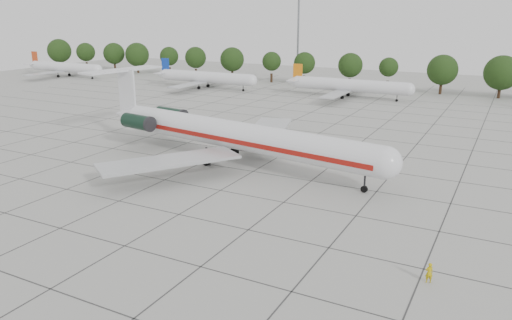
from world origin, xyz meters
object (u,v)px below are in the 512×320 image
at_px(bg_airliner_b, 206,77).
at_px(floodlight_mast, 298,31).
at_px(main_airliner, 224,133).
at_px(bg_airliner_a, 65,68).
at_px(ground_crew, 429,273).
at_px(bg_airliner_c, 349,86).

relative_size(bg_airliner_b, floodlight_mast, 1.11).
xyz_separation_m(main_airliner, bg_airliner_b, (-39.57, 55.59, -1.07)).
bearing_deg(bg_airliner_b, floodlight_mast, 59.69).
height_order(main_airliner, bg_airliner_a, main_airliner).
relative_size(ground_crew, floodlight_mast, 0.06).
relative_size(bg_airliner_c, floodlight_mast, 1.11).
bearing_deg(bg_airliner_c, main_airliner, -88.90).
xyz_separation_m(main_airliner, bg_airliner_a, (-92.19, 55.54, -1.07)).
xyz_separation_m(ground_crew, bg_airliner_a, (-122.51, 75.85, 2.09)).
bearing_deg(floodlight_mast, ground_crew, -61.81).
relative_size(ground_crew, bg_airliner_b, 0.06).
height_order(ground_crew, floodlight_mast, floodlight_mast).
bearing_deg(bg_airliner_a, main_airliner, -31.07).
bearing_deg(bg_airliner_b, ground_crew, -47.36).
xyz_separation_m(bg_airliner_a, bg_airliner_b, (52.62, 0.04, 0.00)).
xyz_separation_m(main_airliner, ground_crew, (30.31, -20.30, -3.16)).
xyz_separation_m(main_airliner, bg_airliner_c, (-1.13, 58.60, -1.07)).
relative_size(main_airliner, bg_airliner_b, 1.69).
bearing_deg(ground_crew, bg_airliner_c, -98.16).
height_order(main_airliner, bg_airliner_b, main_airliner).
height_order(ground_crew, bg_airliner_a, bg_airliner_a).
distance_m(ground_crew, bg_airliner_c, 84.96).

